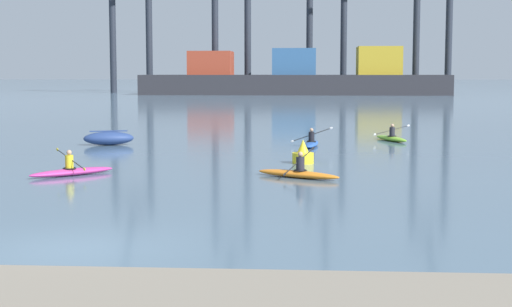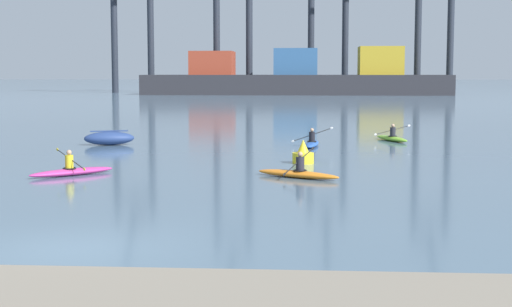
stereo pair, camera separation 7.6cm
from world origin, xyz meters
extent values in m
plane|color=slate|center=(0.00, 0.00, 0.00)|extent=(800.00, 800.00, 0.00)
cube|color=#28282D|center=(2.47, 117.74, 1.68)|extent=(52.16, 10.29, 3.37)
cube|color=#993823|center=(-11.87, 117.74, 5.38)|extent=(7.30, 7.21, 4.02)
cube|color=#2D5684|center=(2.47, 117.74, 5.59)|extent=(7.30, 7.21, 4.46)
cube|color=#B29323|center=(16.82, 117.74, 5.74)|extent=(7.30, 7.21, 4.76)
cylinder|color=#232833|center=(-31.06, 126.02, 11.48)|extent=(1.20, 1.20, 22.96)
cylinder|color=#232833|center=(-24.29, 126.02, 11.48)|extent=(1.20, 1.20, 22.96)
cylinder|color=#232833|center=(-11.90, 124.11, 14.99)|extent=(1.20, 1.20, 29.98)
cylinder|color=#232833|center=(-6.01, 124.11, 14.99)|extent=(1.20, 1.20, 29.98)
cylinder|color=#232833|center=(5.04, 130.17, 11.73)|extent=(1.20, 1.20, 23.47)
cylinder|color=#232833|center=(11.36, 130.17, 11.73)|extent=(1.20, 1.20, 23.47)
cylinder|color=#232833|center=(23.99, 125.04, 13.17)|extent=(1.20, 1.20, 26.35)
cylinder|color=#232833|center=(29.69, 125.04, 13.17)|extent=(1.20, 1.20, 26.35)
ellipsoid|color=navy|center=(-5.47, 23.94, 0.35)|extent=(2.81, 1.82, 0.70)
cube|color=navy|center=(-5.47, 23.94, 0.73)|extent=(1.88, 0.63, 0.06)
cylinder|color=yellow|center=(4.76, 16.36, 0.23)|extent=(0.90, 0.90, 0.45)
cone|color=yellow|center=(4.76, 16.36, 0.73)|extent=(0.49, 0.49, 0.55)
ellipsoid|color=#C13384|center=(-3.73, 11.93, 0.13)|extent=(2.82, 2.84, 0.26)
torus|color=black|center=(-3.80, 11.86, 0.27)|extent=(0.69, 0.69, 0.05)
cylinder|color=gold|center=(-3.80, 11.86, 0.51)|extent=(0.30, 0.30, 0.50)
sphere|color=tan|center=(-3.80, 11.86, 0.86)|extent=(0.19, 0.19, 0.19)
cylinder|color=black|center=(-3.76, 11.89, 0.61)|extent=(1.47, 1.46, 0.59)
ellipsoid|color=yellow|center=(-4.48, 12.61, 0.89)|extent=(0.17, 0.17, 0.15)
ellipsoid|color=yellow|center=(-3.04, 11.18, 0.33)|extent=(0.17, 0.17, 0.15)
ellipsoid|color=#2856B2|center=(5.15, 23.83, 0.13)|extent=(0.94, 3.44, 0.26)
torus|color=black|center=(5.14, 23.73, 0.27)|extent=(0.54, 0.54, 0.05)
cylinder|color=black|center=(5.14, 23.73, 0.51)|extent=(0.30, 0.30, 0.50)
sphere|color=tan|center=(5.14, 23.73, 0.86)|extent=(0.19, 0.19, 0.19)
cylinder|color=black|center=(5.14, 23.78, 0.61)|extent=(1.98, 0.23, 0.73)
ellipsoid|color=silver|center=(4.16, 23.88, 0.26)|extent=(0.21, 0.06, 0.16)
ellipsoid|color=silver|center=(6.13, 23.68, 0.96)|extent=(0.21, 0.06, 0.16)
ellipsoid|color=#7ABC2D|center=(9.58, 27.41, 0.13)|extent=(1.80, 3.38, 0.26)
torus|color=black|center=(9.61, 27.32, 0.27)|extent=(0.64, 0.64, 0.05)
cylinder|color=#23232D|center=(9.61, 27.32, 0.51)|extent=(0.30, 0.30, 0.50)
sphere|color=tan|center=(9.61, 27.32, 0.86)|extent=(0.19, 0.19, 0.19)
cylinder|color=black|center=(9.60, 27.36, 0.61)|extent=(1.93, 0.79, 0.48)
ellipsoid|color=silver|center=(8.64, 26.99, 0.39)|extent=(0.20, 0.11, 0.15)
ellipsoid|color=silver|center=(10.55, 27.74, 0.83)|extent=(0.20, 0.11, 0.15)
ellipsoid|color=orange|center=(4.61, 11.87, 0.13)|extent=(3.23, 2.25, 0.26)
torus|color=black|center=(4.70, 11.82, 0.27)|extent=(0.67, 0.67, 0.05)
cylinder|color=#23232D|center=(4.70, 11.82, 0.51)|extent=(0.30, 0.30, 0.50)
sphere|color=tan|center=(4.70, 11.82, 0.86)|extent=(0.19, 0.19, 0.19)
cylinder|color=black|center=(4.66, 11.85, 0.61)|extent=(1.03, 1.71, 0.80)
ellipsoid|color=black|center=(4.16, 11.01, 0.23)|extent=(0.14, 0.20, 0.17)
ellipsoid|color=black|center=(5.15, 12.69, 0.99)|extent=(0.14, 0.20, 0.17)
camera|label=1|loc=(4.99, -16.00, 3.79)|focal=54.56mm
camera|label=2|loc=(5.06, -16.00, 3.79)|focal=54.56mm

